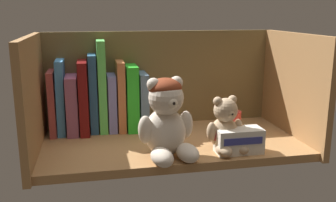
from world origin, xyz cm
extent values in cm
cube|color=#9E7042|center=(0.00, 0.00, 1.00)|extent=(64.10, 31.85, 2.00)
cube|color=brown|center=(0.00, 16.52, 14.39)|extent=(66.50, 1.20, 28.77)
cube|color=#9E7042|center=(-32.85, 0.00, 14.39)|extent=(1.60, 34.25, 28.77)
cube|color=#9E7042|center=(32.85, 0.00, 14.39)|extent=(1.60, 34.25, 28.77)
cube|color=#943B3B|center=(-29.70, 13.31, 10.54)|extent=(1.70, 13.07, 17.09)
cube|color=#4386C5|center=(-27.50, 13.31, 11.92)|extent=(2.34, 11.84, 19.87)
cube|color=#8A4C6A|center=(-24.67, 13.31, 9.82)|extent=(2.98, 14.06, 15.63)
cube|color=maroon|center=(-21.65, 13.31, 11.76)|extent=(2.41, 14.78, 19.52)
cube|color=navy|center=(-19.08, 13.31, 12.54)|extent=(2.07, 10.41, 21.07)
cube|color=#57C955|center=(-16.66, 13.31, 14.39)|extent=(2.12, 10.91, 24.77)
cube|color=#7376B7|center=(-14.17, 13.31, 9.77)|extent=(2.21, 11.14, 15.53)
cube|color=#BE6B3C|center=(-11.71, 13.31, 11.55)|extent=(2.06, 11.76, 19.09)
cube|color=green|center=(-8.77, 13.31, 10.98)|extent=(3.17, 12.95, 17.95)
cube|color=slate|center=(-5.72, 13.31, 9.92)|extent=(2.28, 13.47, 15.83)
ellipsoid|color=beige|center=(-3.56, -9.71, 7.53)|extent=(9.40, 8.63, 11.06)
sphere|color=beige|center=(-3.44, -10.25, 15.67)|extent=(7.87, 7.87, 7.87)
sphere|color=beige|center=(-6.24, -10.31, 18.73)|extent=(2.95, 2.95, 2.95)
sphere|color=beige|center=(-0.87, -9.10, 18.73)|extent=(2.95, 2.95, 2.95)
sphere|color=beige|center=(-2.82, -12.97, 15.19)|extent=(2.95, 2.95, 2.95)
sphere|color=black|center=(-2.60, -13.98, 15.27)|extent=(1.03, 1.03, 1.03)
ellipsoid|color=beige|center=(-5.37, -15.50, 3.97)|extent=(5.94, 8.17, 3.93)
ellipsoid|color=beige|center=(0.56, -14.17, 3.97)|extent=(5.94, 8.17, 3.93)
ellipsoid|color=beige|center=(-8.29, -11.34, 8.91)|extent=(3.82, 3.82, 6.39)
ellipsoid|color=beige|center=(1.42, -9.15, 8.91)|extent=(3.82, 3.82, 6.39)
ellipsoid|color=maroon|center=(-3.56, -9.71, 17.83)|extent=(7.47, 7.47, 4.33)
ellipsoid|color=tan|center=(10.83, -8.78, 5.98)|extent=(6.76, 6.21, 7.96)
sphere|color=tan|center=(10.91, -9.17, 11.83)|extent=(5.66, 5.66, 5.66)
sphere|color=tan|center=(8.89, -9.16, 14.04)|extent=(2.12, 2.12, 2.12)
sphere|color=tan|center=(12.77, -8.40, 14.04)|extent=(2.12, 2.12, 2.12)
sphere|color=tan|center=(11.29, -11.14, 11.49)|extent=(2.12, 2.12, 2.12)
sphere|color=black|center=(11.43, -11.87, 11.55)|extent=(0.74, 0.74, 0.74)
ellipsoid|color=tan|center=(9.41, -12.91, 3.41)|extent=(4.14, 5.81, 2.83)
ellipsoid|color=tan|center=(13.70, -12.07, 3.41)|extent=(4.14, 5.81, 2.83)
ellipsoid|color=tan|center=(7.39, -9.85, 6.97)|extent=(2.70, 2.70, 4.60)
ellipsoid|color=tan|center=(14.42, -8.48, 6.97)|extent=(2.70, 2.70, 4.60)
ellipsoid|color=brown|center=(10.83, -8.78, 6.18)|extent=(7.32, 6.76, 5.57)
cylinder|color=#C63833|center=(17.64, 3.20, 4.98)|extent=(4.43, 4.43, 5.96)
cube|color=silver|center=(13.62, -11.27, 4.88)|extent=(10.81, 5.20, 5.77)
cube|color=#33388C|center=(13.62, -13.95, 5.61)|extent=(9.19, 0.16, 1.62)
camera|label=1|loc=(-19.22, -90.24, 34.38)|focal=40.70mm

